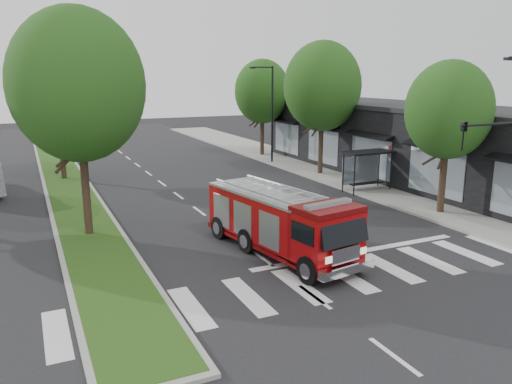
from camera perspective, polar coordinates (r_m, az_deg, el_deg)
ground at (r=20.39m, az=0.76°, el=-7.60°), size 140.00×140.00×0.00m
sidewalk_right at (r=34.95m, az=12.19°, el=1.04°), size 5.00×80.00×0.15m
median at (r=35.96m, az=-20.80°, el=0.81°), size 3.00×50.00×0.15m
storefront_row at (r=37.42m, az=17.90°, el=5.25°), size 8.00×30.00×5.00m
bus_shelter at (r=32.37m, az=12.48°, el=3.61°), size 3.20×1.60×2.61m
tree_right_near at (r=27.61m, az=21.15°, el=8.71°), size 4.40×4.40×8.05m
tree_right_mid at (r=36.93m, az=7.60°, el=11.88°), size 5.60×5.60×9.72m
tree_right_far at (r=45.70m, az=0.71°, el=11.40°), size 5.00×5.00×8.73m
tree_median_near at (r=23.29m, az=-19.72°, el=11.39°), size 5.80×5.80×10.16m
tree_median_far at (r=37.25m, az=-21.87°, el=11.09°), size 5.60×5.60×9.72m
streetlight_right_far at (r=41.68m, az=1.68°, el=9.35°), size 2.11×0.20×8.00m
fire_engine at (r=20.61m, az=2.74°, el=-3.45°), size 3.71×8.37×2.80m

